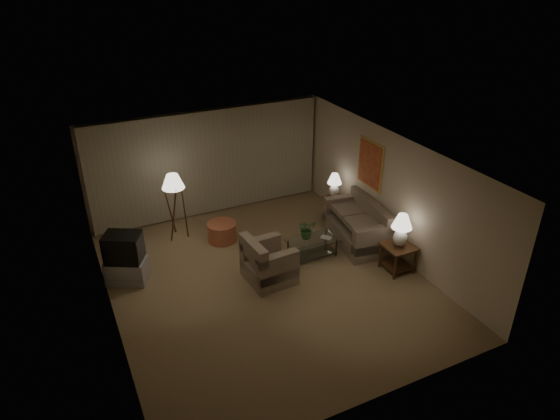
{
  "coord_description": "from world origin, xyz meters",
  "views": [
    {
      "loc": [
        -3.42,
        -7.73,
        6.01
      ],
      "look_at": [
        0.61,
        0.6,
        1.22
      ],
      "focal_mm": 32.0,
      "sensor_mm": 36.0,
      "label": 1
    }
  ],
  "objects_px": {
    "side_table_far": "(333,204)",
    "coffee_table": "(312,246)",
    "side_table_near": "(398,253)",
    "ottoman": "(222,232)",
    "crt_tv": "(123,248)",
    "tv_cabinet": "(127,271)",
    "table_lamp_near": "(401,228)",
    "armchair": "(269,263)",
    "sofa": "(356,227)",
    "floor_lamp": "(175,205)",
    "vase": "(306,239)",
    "table_lamp_far": "(334,183)"
  },
  "relations": [
    {
      "from": "coffee_table",
      "to": "side_table_near",
      "type": "bearing_deg",
      "value": -42.75
    },
    {
      "from": "crt_tv",
      "to": "tv_cabinet",
      "type": "bearing_deg",
      "value": 0.0
    },
    {
      "from": "sofa",
      "to": "table_lamp_near",
      "type": "distance_m",
      "value": 1.5
    },
    {
      "from": "sofa",
      "to": "side_table_near",
      "type": "xyz_separation_m",
      "value": [
        0.15,
        -1.35,
        0.02
      ]
    },
    {
      "from": "table_lamp_near",
      "to": "side_table_near",
      "type": "bearing_deg",
      "value": -90.0
    },
    {
      "from": "table_lamp_near",
      "to": "tv_cabinet",
      "type": "xyz_separation_m",
      "value": [
        -5.2,
        2.07,
        -0.78
      ]
    },
    {
      "from": "sofa",
      "to": "side_table_far",
      "type": "bearing_deg",
      "value": -179.06
    },
    {
      "from": "tv_cabinet",
      "to": "sofa",
      "type": "bearing_deg",
      "value": 20.46
    },
    {
      "from": "armchair",
      "to": "coffee_table",
      "type": "relative_size",
      "value": 0.95
    },
    {
      "from": "table_lamp_near",
      "to": "coffee_table",
      "type": "height_order",
      "value": "table_lamp_near"
    },
    {
      "from": "sofa",
      "to": "table_lamp_far",
      "type": "height_order",
      "value": "table_lamp_far"
    },
    {
      "from": "side_table_far",
      "to": "coffee_table",
      "type": "relative_size",
      "value": 0.55
    },
    {
      "from": "armchair",
      "to": "ottoman",
      "type": "distance_m",
      "value": 1.94
    },
    {
      "from": "armchair",
      "to": "side_table_far",
      "type": "distance_m",
      "value": 3.1
    },
    {
      "from": "side_table_near",
      "to": "side_table_far",
      "type": "xyz_separation_m",
      "value": [
        0.0,
        2.6,
        -0.03
      ]
    },
    {
      "from": "floor_lamp",
      "to": "table_lamp_near",
      "type": "bearing_deg",
      "value": -41.85
    },
    {
      "from": "armchair",
      "to": "side_table_near",
      "type": "relative_size",
      "value": 1.73
    },
    {
      "from": "side_table_far",
      "to": "table_lamp_near",
      "type": "height_order",
      "value": "table_lamp_near"
    },
    {
      "from": "side_table_near",
      "to": "table_lamp_near",
      "type": "relative_size",
      "value": 0.83
    },
    {
      "from": "armchair",
      "to": "floor_lamp",
      "type": "xyz_separation_m",
      "value": [
        -1.21,
        2.52,
        0.44
      ]
    },
    {
      "from": "tv_cabinet",
      "to": "vase",
      "type": "distance_m",
      "value": 3.8
    },
    {
      "from": "table_lamp_near",
      "to": "ottoman",
      "type": "xyz_separation_m",
      "value": [
        -2.9,
        2.77,
        -0.81
      ]
    },
    {
      "from": "floor_lamp",
      "to": "ottoman",
      "type": "xyz_separation_m",
      "value": [
        0.88,
        -0.62,
        -0.61
      ]
    },
    {
      "from": "side_table_near",
      "to": "ottoman",
      "type": "bearing_deg",
      "value": 136.31
    },
    {
      "from": "armchair",
      "to": "table_lamp_far",
      "type": "distance_m",
      "value": 3.15
    },
    {
      "from": "floor_lamp",
      "to": "crt_tv",
      "type": "bearing_deg",
      "value": -137.1
    },
    {
      "from": "vase",
      "to": "tv_cabinet",
      "type": "bearing_deg",
      "value": 167.44
    },
    {
      "from": "side_table_near",
      "to": "vase",
      "type": "bearing_deg",
      "value": 140.24
    },
    {
      "from": "sofa",
      "to": "armchair",
      "type": "xyz_separation_m",
      "value": [
        -2.42,
        -0.48,
        -0.01
      ]
    },
    {
      "from": "vase",
      "to": "ottoman",
      "type": "bearing_deg",
      "value": 132.6
    },
    {
      "from": "sofa",
      "to": "tv_cabinet",
      "type": "bearing_deg",
      "value": -90.38
    },
    {
      "from": "side_table_near",
      "to": "vase",
      "type": "height_order",
      "value": "side_table_near"
    },
    {
      "from": "ottoman",
      "to": "side_table_far",
      "type": "bearing_deg",
      "value": -3.41
    },
    {
      "from": "sofa",
      "to": "table_lamp_near",
      "type": "relative_size",
      "value": 2.8
    },
    {
      "from": "side_table_far",
      "to": "floor_lamp",
      "type": "height_order",
      "value": "floor_lamp"
    },
    {
      "from": "vase",
      "to": "armchair",
      "type": "bearing_deg",
      "value": -160.34
    },
    {
      "from": "side_table_far",
      "to": "floor_lamp",
      "type": "relative_size",
      "value": 0.38
    },
    {
      "from": "vase",
      "to": "floor_lamp",
      "type": "bearing_deg",
      "value": 136.84
    },
    {
      "from": "table_lamp_near",
      "to": "ottoman",
      "type": "height_order",
      "value": "table_lamp_near"
    },
    {
      "from": "table_lamp_near",
      "to": "table_lamp_far",
      "type": "distance_m",
      "value": 2.6
    },
    {
      "from": "sofa",
      "to": "vase",
      "type": "height_order",
      "value": "sofa"
    },
    {
      "from": "side_table_near",
      "to": "crt_tv",
      "type": "distance_m",
      "value": 5.61
    },
    {
      "from": "table_lamp_far",
      "to": "crt_tv",
      "type": "distance_m",
      "value": 5.23
    },
    {
      "from": "sofa",
      "to": "side_table_near",
      "type": "bearing_deg",
      "value": 14.12
    },
    {
      "from": "tv_cabinet",
      "to": "floor_lamp",
      "type": "height_order",
      "value": "floor_lamp"
    },
    {
      "from": "sofa",
      "to": "side_table_far",
      "type": "relative_size",
      "value": 3.41
    },
    {
      "from": "sofa",
      "to": "ottoman",
      "type": "bearing_deg",
      "value": -109.56
    },
    {
      "from": "side_table_near",
      "to": "table_lamp_near",
      "type": "xyz_separation_m",
      "value": [
        0.0,
        0.0,
        0.61
      ]
    },
    {
      "from": "side_table_near",
      "to": "table_lamp_far",
      "type": "distance_m",
      "value": 2.66
    },
    {
      "from": "side_table_far",
      "to": "tv_cabinet",
      "type": "xyz_separation_m",
      "value": [
        -5.2,
        -0.53,
        -0.14
      ]
    }
  ]
}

